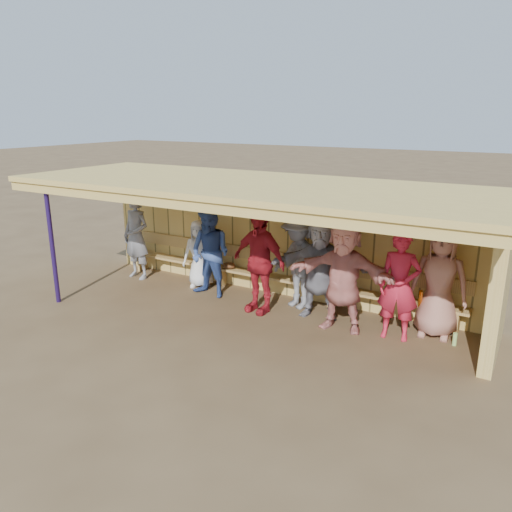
{
  "coord_description": "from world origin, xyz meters",
  "views": [
    {
      "loc": [
        4.59,
        -7.53,
        3.69
      ],
      "look_at": [
        0.0,
        0.35,
        1.05
      ],
      "focal_mm": 35.0,
      "sensor_mm": 36.0,
      "label": 1
    }
  ],
  "objects_px": {
    "player_e": "(298,261)",
    "player_extra": "(320,267)",
    "player_a": "(136,236)",
    "player_b": "(200,254)",
    "player_d": "(259,262)",
    "bench": "(275,271)",
    "player_h": "(439,282)",
    "player_c": "(210,253)",
    "player_g": "(399,286)",
    "player_f": "(343,275)"
  },
  "relations": [
    {
      "from": "player_c",
      "to": "player_g",
      "type": "relative_size",
      "value": 0.99
    },
    {
      "from": "player_d",
      "to": "player_e",
      "type": "distance_m",
      "value": 0.8
    },
    {
      "from": "player_a",
      "to": "player_g",
      "type": "xyz_separation_m",
      "value": [
        6.0,
        -0.21,
        -0.05
      ]
    },
    {
      "from": "player_a",
      "to": "bench",
      "type": "distance_m",
      "value": 3.35
    },
    {
      "from": "player_f",
      "to": "bench",
      "type": "xyz_separation_m",
      "value": [
        -1.79,
        0.86,
        -0.46
      ]
    },
    {
      "from": "player_g",
      "to": "player_extra",
      "type": "relative_size",
      "value": 0.97
    },
    {
      "from": "player_d",
      "to": "bench",
      "type": "distance_m",
      "value": 1.0
    },
    {
      "from": "player_g",
      "to": "player_e",
      "type": "bearing_deg",
      "value": 160.83
    },
    {
      "from": "player_a",
      "to": "player_d",
      "type": "distance_m",
      "value": 3.42
    },
    {
      "from": "player_b",
      "to": "player_extra",
      "type": "xyz_separation_m",
      "value": [
        2.9,
        -0.22,
        0.21
      ]
    },
    {
      "from": "player_g",
      "to": "player_h",
      "type": "distance_m",
      "value": 0.71
    },
    {
      "from": "player_d",
      "to": "bench",
      "type": "bearing_deg",
      "value": 106.56
    },
    {
      "from": "bench",
      "to": "player_g",
      "type": "bearing_deg",
      "value": -15.29
    },
    {
      "from": "player_d",
      "to": "player_f",
      "type": "xyz_separation_m",
      "value": [
        1.67,
        0.02,
        0.0
      ]
    },
    {
      "from": "player_b",
      "to": "player_d",
      "type": "relative_size",
      "value": 0.75
    },
    {
      "from": "player_b",
      "to": "player_h",
      "type": "relative_size",
      "value": 0.77
    },
    {
      "from": "player_extra",
      "to": "player_d",
      "type": "bearing_deg",
      "value": -174.25
    },
    {
      "from": "player_b",
      "to": "player_extra",
      "type": "height_order",
      "value": "player_extra"
    },
    {
      "from": "player_d",
      "to": "bench",
      "type": "xyz_separation_m",
      "value": [
        -0.12,
        0.88,
        -0.46
      ]
    },
    {
      "from": "player_b",
      "to": "player_g",
      "type": "bearing_deg",
      "value": -24.81
    },
    {
      "from": "player_b",
      "to": "player_e",
      "type": "height_order",
      "value": "player_e"
    },
    {
      "from": "player_extra",
      "to": "bench",
      "type": "distance_m",
      "value": 1.4
    },
    {
      "from": "player_c",
      "to": "player_a",
      "type": "bearing_deg",
      "value": -179.66
    },
    {
      "from": "player_extra",
      "to": "player_g",
      "type": "bearing_deg",
      "value": -20.27
    },
    {
      "from": "player_c",
      "to": "bench",
      "type": "xyz_separation_m",
      "value": [
        1.13,
        0.67,
        -0.39
      ]
    },
    {
      "from": "player_d",
      "to": "bench",
      "type": "relative_size",
      "value": 0.26
    },
    {
      "from": "player_h",
      "to": "player_e",
      "type": "bearing_deg",
      "value": 176.32
    },
    {
      "from": "player_c",
      "to": "player_e",
      "type": "relative_size",
      "value": 1.0
    },
    {
      "from": "player_a",
      "to": "player_f",
      "type": "xyz_separation_m",
      "value": [
        5.07,
        -0.33,
        0.01
      ]
    },
    {
      "from": "player_a",
      "to": "player_g",
      "type": "relative_size",
      "value": 1.05
    },
    {
      "from": "player_a",
      "to": "player_d",
      "type": "height_order",
      "value": "player_d"
    },
    {
      "from": "player_c",
      "to": "bench",
      "type": "distance_m",
      "value": 1.37
    },
    {
      "from": "player_c",
      "to": "player_g",
      "type": "xyz_separation_m",
      "value": [
        3.85,
        -0.07,
        0.01
      ]
    },
    {
      "from": "player_g",
      "to": "player_f",
      "type": "bearing_deg",
      "value": -179.87
    },
    {
      "from": "player_a",
      "to": "player_g",
      "type": "distance_m",
      "value": 6.0
    },
    {
      "from": "player_c",
      "to": "player_h",
      "type": "distance_m",
      "value": 4.42
    },
    {
      "from": "player_g",
      "to": "player_h",
      "type": "height_order",
      "value": "player_h"
    },
    {
      "from": "player_a",
      "to": "player_b",
      "type": "height_order",
      "value": "player_a"
    },
    {
      "from": "player_d",
      "to": "player_f",
      "type": "relative_size",
      "value": 1.0
    },
    {
      "from": "player_a",
      "to": "player_h",
      "type": "xyz_separation_m",
      "value": [
        6.55,
        0.23,
        -0.01
      ]
    },
    {
      "from": "player_g",
      "to": "player_extra",
      "type": "distance_m",
      "value": 1.52
    },
    {
      "from": "bench",
      "to": "player_extra",
      "type": "bearing_deg",
      "value": -23.3
    },
    {
      "from": "player_d",
      "to": "player_a",
      "type": "bearing_deg",
      "value": -177.25
    },
    {
      "from": "player_b",
      "to": "player_extra",
      "type": "relative_size",
      "value": 0.78
    },
    {
      "from": "player_b",
      "to": "player_e",
      "type": "bearing_deg",
      "value": -19.11
    },
    {
      "from": "player_a",
      "to": "player_e",
      "type": "xyz_separation_m",
      "value": [
        3.95,
        0.23,
        -0.05
      ]
    },
    {
      "from": "player_b",
      "to": "player_h",
      "type": "distance_m",
      "value": 4.96
    },
    {
      "from": "player_c",
      "to": "player_h",
      "type": "relative_size",
      "value": 0.95
    },
    {
      "from": "player_a",
      "to": "player_extra",
      "type": "xyz_separation_m",
      "value": [
        4.5,
        0.01,
        -0.02
      ]
    },
    {
      "from": "player_e",
      "to": "player_extra",
      "type": "bearing_deg",
      "value": -3.45
    }
  ]
}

